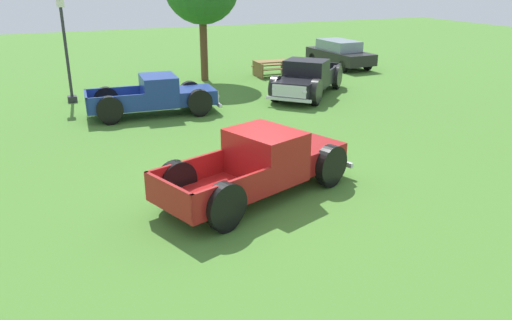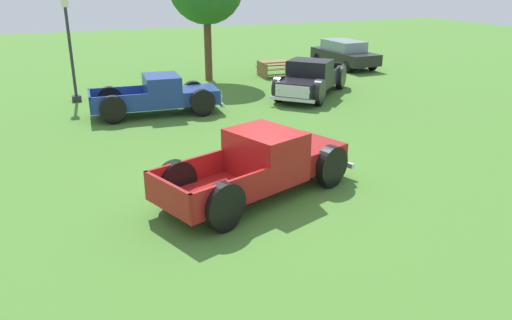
{
  "view_description": "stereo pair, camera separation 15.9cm",
  "coord_description": "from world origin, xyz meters",
  "views": [
    {
      "loc": [
        -4.36,
        -10.14,
        4.94
      ],
      "look_at": [
        0.03,
        -0.14,
        0.9
      ],
      "focal_mm": 35.28,
      "sensor_mm": 36.0,
      "label": 1
    },
    {
      "loc": [
        -4.22,
        -10.2,
        4.94
      ],
      "look_at": [
        0.03,
        -0.14,
        0.9
      ],
      "focal_mm": 35.28,
      "sensor_mm": 36.0,
      "label": 2
    }
  ],
  "objects": [
    {
      "name": "ground_plane",
      "position": [
        0.0,
        0.0,
        0.0
      ],
      "size": [
        80.0,
        80.0,
        0.0
      ],
      "primitive_type": "plane",
      "color": "#477A2D"
    },
    {
      "name": "pickup_truck_foreground",
      "position": [
        0.37,
        -0.02,
        0.73
      ],
      "size": [
        5.34,
        3.38,
        1.54
      ],
      "color": "maroon",
      "rests_on": "ground_plane"
    },
    {
      "name": "pickup_truck_behind_left",
      "position": [
        -0.22,
        8.09,
        0.7
      ],
      "size": [
        4.89,
        2.16,
        1.46
      ],
      "color": "navy",
      "rests_on": "ground_plane"
    },
    {
      "name": "pickup_truck_behind_right",
      "position": [
        6.12,
        8.46,
        0.74
      ],
      "size": [
        4.92,
        4.82,
        1.56
      ],
      "color": "black",
      "rests_on": "ground_plane"
    },
    {
      "name": "sedan_distant_b",
      "position": [
        11.47,
        14.18,
        0.77
      ],
      "size": [
        1.98,
        4.48,
        1.47
      ],
      "color": "black",
      "rests_on": "ground_plane"
    },
    {
      "name": "lamp_post_near",
      "position": [
        -3.13,
        11.45,
        2.19
      ],
      "size": [
        0.36,
        0.36,
        4.18
      ],
      "color": "#2D2D33",
      "rests_on": "ground_plane"
    },
    {
      "name": "picnic_table",
      "position": [
        6.84,
        13.26,
        0.49
      ],
      "size": [
        1.89,
        1.59,
        0.78
      ],
      "color": "olive",
      "rests_on": "ground_plane"
    }
  ]
}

